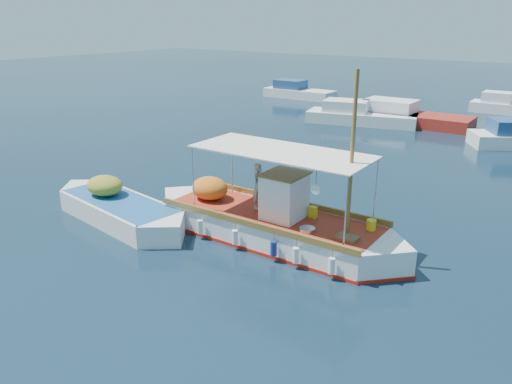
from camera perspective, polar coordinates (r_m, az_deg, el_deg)
The scene contains 7 objects.
ground at distance 16.98m, azimuth 1.49°, elevation -5.38°, with size 160.00×160.00×0.00m, color black.
fishing_caique at distance 16.82m, azimuth 1.59°, elevation -3.68°, with size 9.80×2.77×5.98m.
dinghy at distance 19.09m, azimuth -15.43°, elevation -2.05°, with size 7.06×2.74×1.74m.
bg_boat_nw at distance 36.26m, azimuth 11.59°, elevation 8.44°, with size 7.89×4.08×1.80m.
bg_boat_n at distance 36.97m, azimuth 16.50°, elevation 8.25°, with size 8.66×2.81×1.80m.
bg_boat_far_w at distance 47.52m, azimuth 4.76°, elevation 11.27°, with size 6.67×2.35×1.80m.
bg_boat_far_n at distance 44.03m, azimuth 26.54°, elevation 8.70°, with size 5.25×2.01×1.80m.
Camera 1 is at (8.46, -12.90, 7.09)m, focal length 35.00 mm.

